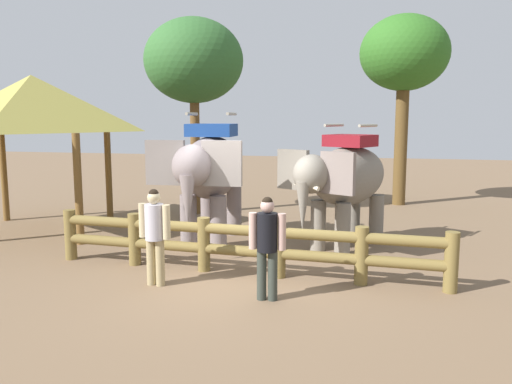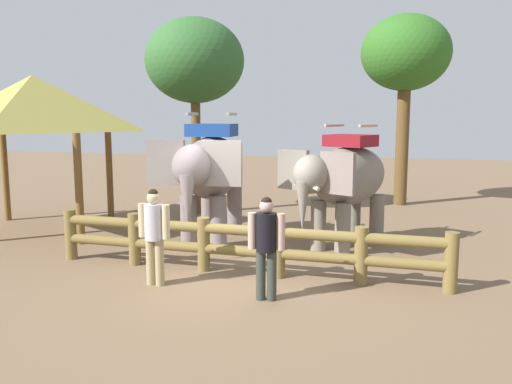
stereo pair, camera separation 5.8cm
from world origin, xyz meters
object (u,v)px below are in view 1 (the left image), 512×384
at_px(log_fence, 241,243).
at_px(elephant_center, 344,179).
at_px(tourist_man_in_blue, 155,230).
at_px(tree_far_left, 404,56).
at_px(tree_back_center, 194,62).
at_px(elephant_near_left, 210,171).
at_px(thatched_shelter, 33,104).
at_px(tourist_woman_in_black, 267,241).

height_order(log_fence, elephant_center, elephant_center).
height_order(elephant_center, tourist_man_in_blue, elephant_center).
relative_size(tree_far_left, tree_back_center, 1.07).
distance_m(elephant_near_left, tree_back_center, 4.91).
height_order(elephant_center, tree_far_left, tree_far_left).
bearing_deg(elephant_near_left, thatched_shelter, 176.60).
bearing_deg(tourist_man_in_blue, tree_far_left, 65.57).
height_order(log_fence, tree_far_left, tree_far_left).
distance_m(elephant_near_left, thatched_shelter, 5.04).
distance_m(tourist_woman_in_black, tree_far_left, 11.22).
bearing_deg(elephant_center, tourist_woman_in_black, -104.53).
relative_size(log_fence, thatched_shelter, 1.57).
distance_m(log_fence, thatched_shelter, 7.09).
relative_size(elephant_center, thatched_shelter, 0.67).
bearing_deg(elephant_near_left, tree_back_center, 114.57).
bearing_deg(tourist_woman_in_black, elephant_center, 75.47).
bearing_deg(log_fence, elephant_center, 54.71).
distance_m(tourist_woman_in_black, tourist_man_in_blue, 2.10).
bearing_deg(log_fence, thatched_shelter, 158.25).
height_order(elephant_near_left, tourist_man_in_blue, elephant_near_left).
xyz_separation_m(thatched_shelter, tree_back_center, (3.14, 3.34, 1.32)).
distance_m(log_fence, elephant_near_left, 2.76).
relative_size(thatched_shelter, tree_far_left, 0.78).
xyz_separation_m(log_fence, elephant_center, (1.76, 2.48, 0.98)).
relative_size(tourist_woman_in_black, thatched_shelter, 0.35).
relative_size(tourist_woman_in_black, tree_far_left, 0.27).
relative_size(elephant_near_left, tourist_man_in_blue, 2.08).
bearing_deg(tourist_man_in_blue, elephant_near_left, 90.28).
bearing_deg(thatched_shelter, elephant_near_left, -3.40).
height_order(tree_far_left, tree_back_center, tree_far_left).
relative_size(log_fence, tourist_man_in_blue, 4.48).
relative_size(log_fence, tree_back_center, 1.31).
distance_m(tourist_man_in_blue, tree_back_center, 7.83).
height_order(log_fence, elephant_near_left, elephant_near_left).
bearing_deg(log_fence, tree_far_left, 70.23).
bearing_deg(tourist_woman_in_black, tree_back_center, 118.04).
height_order(tourist_woman_in_black, thatched_shelter, thatched_shelter).
bearing_deg(elephant_center, thatched_shelter, -179.66).
distance_m(tourist_woman_in_black, tree_back_center, 8.76).
bearing_deg(tree_far_left, tree_back_center, -152.86).
xyz_separation_m(elephant_center, thatched_shelter, (-7.86, -0.05, 1.70)).
relative_size(elephant_center, tourist_woman_in_black, 1.93).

